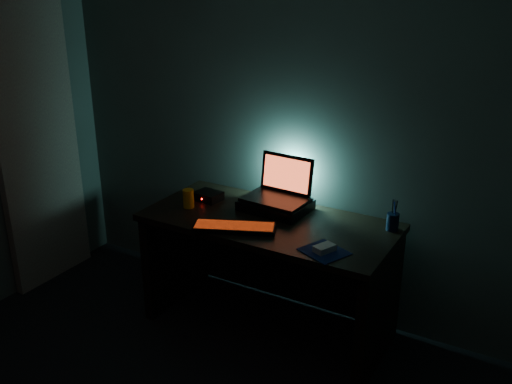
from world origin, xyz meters
TOP-DOWN VIEW (x-y plane):
  - room at (0.00, 0.00)m, footprint 3.50×4.00m
  - desk at (0.00, 1.67)m, footprint 1.50×0.70m
  - curtain at (-1.71, 1.42)m, footprint 0.06×0.65m
  - riser at (-0.03, 1.77)m, footprint 0.42×0.32m
  - laptop at (-0.03, 1.82)m, footprint 0.39×0.30m
  - keyboard at (-0.10, 1.40)m, footprint 0.49×0.32m
  - mousepad at (0.46, 1.40)m, footprint 0.28×0.27m
  - mouse at (0.46, 1.40)m, footprint 0.11×0.13m
  - pen_cup at (0.68, 1.84)m, footprint 0.08×0.08m
  - juice_glass at (-0.52, 1.53)m, footprint 0.08×0.08m
  - router at (-0.49, 1.70)m, footprint 0.17×0.14m

SIDE VIEW (x-z plane):
  - desk at x=0.00m, z-range 0.12..0.87m
  - mousepad at x=0.46m, z-range 0.75..0.75m
  - keyboard at x=-0.10m, z-range 0.75..0.78m
  - mouse at x=0.46m, z-range 0.75..0.79m
  - router at x=-0.49m, z-range 0.75..0.80m
  - riser at x=-0.03m, z-range 0.75..0.81m
  - pen_cup at x=0.68m, z-range 0.75..0.85m
  - juice_glass at x=-0.52m, z-range 0.75..0.87m
  - laptop at x=-0.03m, z-range 0.74..1.00m
  - curtain at x=-1.71m, z-range 0.00..2.30m
  - room at x=0.00m, z-range 0.00..2.50m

